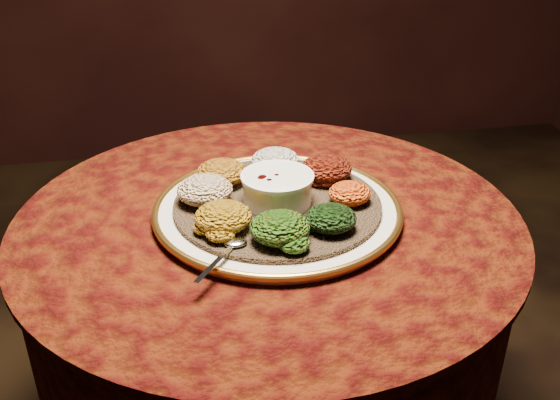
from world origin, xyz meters
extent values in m
cylinder|color=black|center=(0.00, 0.00, 0.34)|extent=(0.12, 0.12, 0.68)
cylinder|color=black|center=(0.00, 0.00, 0.70)|extent=(0.80, 0.80, 0.04)
cylinder|color=#411205|center=(0.00, 0.00, 0.56)|extent=(0.93, 0.93, 0.34)
cylinder|color=#411205|center=(0.00, 0.00, 0.73)|extent=(0.96, 0.96, 0.01)
cylinder|color=silver|center=(0.02, -0.01, 0.74)|extent=(0.60, 0.60, 0.02)
torus|color=#B87F2E|center=(0.02, -0.01, 0.75)|extent=(0.47, 0.47, 0.01)
cylinder|color=brown|center=(0.02, -0.01, 0.76)|extent=(0.44, 0.44, 0.01)
cylinder|color=white|center=(0.02, -0.01, 0.79)|extent=(0.13, 0.13, 0.06)
cylinder|color=white|center=(0.02, -0.01, 0.82)|extent=(0.14, 0.14, 0.01)
cylinder|color=#550604|center=(0.02, -0.01, 0.81)|extent=(0.11, 0.11, 0.01)
ellipsoid|color=silver|center=(-0.08, -0.14, 0.77)|extent=(0.04, 0.03, 0.01)
cube|color=silver|center=(-0.12, -0.20, 0.77)|extent=(0.07, 0.10, 0.00)
ellipsoid|color=white|center=(0.04, 0.12, 0.79)|extent=(0.10, 0.09, 0.05)
ellipsoid|color=black|center=(0.13, 0.06, 0.79)|extent=(0.10, 0.10, 0.05)
ellipsoid|color=#A6750D|center=(0.15, -0.04, 0.78)|extent=(0.08, 0.08, 0.04)
ellipsoid|color=black|center=(0.09, -0.12, 0.78)|extent=(0.09, 0.08, 0.04)
ellipsoid|color=#AB470B|center=(0.00, -0.14, 0.79)|extent=(0.10, 0.10, 0.05)
ellipsoid|color=#A56F0E|center=(-0.09, -0.09, 0.79)|extent=(0.10, 0.10, 0.05)
ellipsoid|color=maroon|center=(-0.12, 0.02, 0.79)|extent=(0.10, 0.10, 0.05)
ellipsoid|color=#A16C13|center=(-0.08, 0.09, 0.79)|extent=(0.10, 0.10, 0.05)
camera|label=1|loc=(-0.17, -1.02, 1.32)|focal=40.00mm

